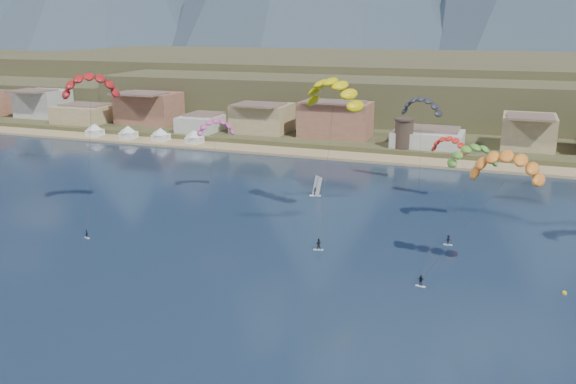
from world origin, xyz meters
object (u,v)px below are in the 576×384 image
at_px(watchtower, 404,133).
at_px(kitesurfer_orange, 507,161).
at_px(kitesurfer_yellow, 334,89).
at_px(kitesurfer_green, 474,153).
at_px(buoy, 564,293).
at_px(kitesurfer_red, 90,82).
at_px(windsurfer, 316,190).

distance_m(watchtower, kitesurfer_orange, 87.20).
relative_size(watchtower, kitesurfer_yellow, 0.29).
bearing_deg(kitesurfer_green, buoy, -59.87).
bearing_deg(watchtower, kitesurfer_red, -119.56).
distance_m(kitesurfer_orange, windsurfer, 52.86).
distance_m(kitesurfer_yellow, kitesurfer_green, 27.80).
bearing_deg(watchtower, kitesurfer_green, -69.31).
bearing_deg(buoy, windsurfer, 143.45).
bearing_deg(buoy, watchtower, 113.72).
height_order(watchtower, kitesurfer_green, kitesurfer_green).
relative_size(watchtower, buoy, 12.73).
bearing_deg(kitesurfer_red, kitesurfer_yellow, 19.24).
distance_m(kitesurfer_orange, kitesurfer_green, 23.88).
bearing_deg(kitesurfer_red, kitesurfer_green, 16.53).
xyz_separation_m(watchtower, kitesurfer_orange, (28.00, -81.81, 11.28)).
xyz_separation_m(kitesurfer_green, buoy, (14.99, -25.82, -13.84)).
relative_size(kitesurfer_orange, windsurfer, 4.96).
distance_m(kitesurfer_red, kitesurfer_orange, 73.24).
xyz_separation_m(kitesurfer_red, kitesurfer_green, (66.93, 19.86, -12.29)).
height_order(kitesurfer_orange, windsurfer, kitesurfer_orange).
relative_size(kitesurfer_orange, kitesurfer_green, 1.21).
distance_m(kitesurfer_yellow, buoy, 51.38).
relative_size(watchtower, kitesurfer_red, 0.29).
xyz_separation_m(kitesurfer_red, buoy, (81.92, -5.96, -26.13)).
distance_m(kitesurfer_yellow, kitesurfer_orange, 36.19).
bearing_deg(kitesurfer_orange, windsurfer, 139.87).
relative_size(kitesurfer_red, windsurfer, 6.68).
bearing_deg(kitesurfer_green, kitesurfer_yellow, -168.20).
bearing_deg(windsurfer, buoy, -36.55).
bearing_deg(buoy, kitesurfer_yellow, 152.74).
bearing_deg(watchtower, windsurfer, -101.96).
bearing_deg(windsurfer, kitesurfer_yellow, -62.37).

